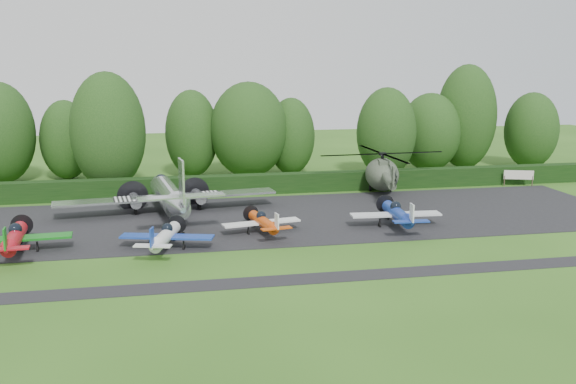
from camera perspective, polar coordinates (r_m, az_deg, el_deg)
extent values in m
plane|color=#2B5317|center=(46.14, -3.33, -5.52)|extent=(160.00, 160.00, 0.00)
cube|color=black|center=(55.70, -4.71, -2.52)|extent=(70.00, 18.00, 0.01)
cube|color=black|center=(40.50, -2.17, -7.99)|extent=(70.00, 2.00, 0.00)
cube|color=black|center=(66.37, -5.77, -0.24)|extent=(90.00, 1.60, 2.00)
cylinder|color=silver|center=(58.02, -10.53, -0.38)|extent=(2.07, 10.81, 2.07)
cone|color=silver|center=(63.96, -10.59, 0.73)|extent=(2.07, 1.35, 2.07)
cone|color=silver|center=(51.59, -10.46, -1.37)|extent=(2.07, 2.70, 2.07)
sphere|color=black|center=(63.03, -10.60, 0.99)|extent=(1.35, 1.35, 1.35)
cube|color=silver|center=(58.96, -10.53, -0.45)|extent=(19.83, 2.16, 0.20)
cube|color=white|center=(59.03, -14.03, -0.49)|extent=(2.34, 2.25, 0.05)
cube|color=white|center=(59.06, -7.04, -0.22)|extent=(2.34, 2.25, 0.05)
cylinder|color=silver|center=(59.59, -13.30, -0.67)|extent=(0.99, 2.88, 0.99)
cylinder|color=silver|center=(59.61, -7.76, -0.45)|extent=(0.99, 2.88, 0.99)
cylinder|color=black|center=(61.57, -13.23, -0.27)|extent=(2.88, 0.03, 2.88)
cylinder|color=black|center=(61.60, -7.87, -0.06)|extent=(2.88, 0.03, 2.88)
cube|color=silver|center=(50.67, -10.49, -0.45)|extent=(6.76, 1.26, 0.13)
cube|color=silver|center=(50.16, -10.54, 0.89)|extent=(0.16, 1.98, 3.42)
cylinder|color=black|center=(59.46, -13.27, -1.67)|extent=(0.23, 0.81, 0.81)
cylinder|color=black|center=(59.48, -7.71, -1.46)|extent=(0.23, 0.81, 0.81)
cylinder|color=black|center=(51.02, -10.36, -3.82)|extent=(0.16, 0.40, 0.40)
cylinder|color=#A70F1B|center=(49.53, -23.13, -3.81)|extent=(1.06, 6.05, 1.06)
sphere|color=black|center=(50.03, -23.03, -3.06)|extent=(0.92, 0.92, 0.92)
cube|color=#0F6815|center=(50.09, -22.99, -3.83)|extent=(7.70, 1.43, 0.15)
cube|color=#A70F1B|center=(46.05, -24.08, -4.66)|extent=(2.86, 0.77, 0.11)
cube|color=#0F6815|center=(45.76, -24.18, -3.84)|extent=(0.11, 0.88, 1.43)
cylinder|color=black|center=(53.23, -22.28, -2.71)|extent=(1.65, 0.02, 1.65)
cylinder|color=black|center=(49.82, -21.35, -4.79)|extent=(0.15, 0.48, 0.48)
cylinder|color=black|center=(52.49, -22.41, -4.08)|extent=(0.13, 0.44, 0.44)
cylinder|color=silver|center=(47.40, -10.86, -3.90)|extent=(0.94, 5.37, 0.94)
sphere|color=black|center=(47.85, -10.88, -3.21)|extent=(0.82, 0.82, 0.82)
cube|color=navy|center=(47.91, -10.85, -3.91)|extent=(6.83, 1.27, 0.14)
cube|color=silver|center=(44.23, -10.84, -4.70)|extent=(2.54, 0.68, 0.10)
cube|color=navy|center=(43.97, -10.87, -3.94)|extent=(0.10, 0.78, 1.27)
cylinder|color=black|center=(50.75, -10.88, -2.86)|extent=(1.46, 0.02, 1.46)
cylinder|color=black|center=(47.95, -12.34, -4.90)|extent=(0.14, 0.43, 0.43)
cylinder|color=black|center=(47.93, -9.30, -4.78)|extent=(0.14, 0.43, 0.43)
cylinder|color=black|center=(50.09, -10.83, -4.14)|extent=(0.12, 0.39, 0.39)
cylinder|color=#BF410B|center=(50.93, -2.21, -2.70)|extent=(0.87, 4.97, 0.87)
sphere|color=black|center=(51.36, -2.31, -2.11)|extent=(0.76, 0.76, 0.76)
cube|color=silver|center=(51.40, -2.29, -2.72)|extent=(6.33, 1.18, 0.13)
cube|color=#BF410B|center=(48.03, -1.66, -3.30)|extent=(2.35, 0.63, 0.09)
cube|color=silver|center=(47.79, -1.65, -2.65)|extent=(0.09, 0.72, 1.18)
cylinder|color=black|center=(54.02, -2.73, -1.87)|extent=(1.36, 0.02, 1.36)
cylinder|color=black|center=(51.25, -3.55, -3.58)|extent=(0.13, 0.40, 0.40)
cylinder|color=black|center=(51.59, -0.96, -3.46)|extent=(0.13, 0.40, 0.40)
cylinder|color=black|center=(53.40, -2.59, -2.96)|extent=(0.11, 0.36, 0.36)
cylinder|color=navy|center=(53.54, 9.72, -1.94)|extent=(1.03, 5.92, 1.03)
sphere|color=black|center=(54.02, 9.50, -1.28)|extent=(0.90, 0.90, 0.90)
cube|color=silver|center=(54.07, 9.51, -1.97)|extent=(7.53, 1.40, 0.15)
cube|color=navy|center=(50.27, 11.15, -2.57)|extent=(2.80, 0.75, 0.11)
cube|color=silver|center=(50.01, 11.23, -1.82)|extent=(0.11, 0.86, 1.40)
cylinder|color=black|center=(57.03, 8.38, -1.06)|extent=(1.61, 0.02, 1.61)
cylinder|color=black|center=(53.60, 8.16, -2.96)|extent=(0.15, 0.47, 0.47)
cylinder|color=black|center=(54.57, 10.94, -2.80)|extent=(0.15, 0.47, 0.47)
cylinder|color=black|center=(56.32, 8.69, -2.28)|extent=(0.13, 0.43, 0.43)
ellipsoid|color=#343D2F|center=(67.20, 8.35, 1.57)|extent=(3.44, 6.30, 3.30)
cylinder|color=#343D2F|center=(62.56, 9.85, 1.08)|extent=(0.77, 6.61, 0.77)
cube|color=#343D2F|center=(59.26, 11.05, 1.42)|extent=(0.13, 0.99, 1.76)
cylinder|color=black|center=(66.93, 8.39, 2.96)|extent=(0.33, 0.33, 0.88)
cylinder|color=black|center=(66.86, 8.40, 3.38)|extent=(0.77, 0.77, 0.28)
cylinder|color=black|center=(66.86, 8.40, 3.38)|extent=(13.23, 13.23, 0.07)
cube|color=#343D2F|center=(66.17, 8.63, 2.52)|extent=(0.99, 2.20, 0.77)
ellipsoid|color=black|center=(68.82, 7.87, 1.91)|extent=(2.09, 2.09, 1.88)
cylinder|color=black|center=(67.97, 7.19, 0.30)|extent=(0.20, 0.62, 0.62)
cylinder|color=black|center=(68.69, 8.94, 0.37)|extent=(0.20, 0.62, 0.62)
cylinder|color=black|center=(64.27, 9.34, -0.47)|extent=(0.18, 0.53, 0.53)
cylinder|color=#3F3326|center=(73.92, 18.80, 0.89)|extent=(0.12, 0.12, 1.18)
cylinder|color=#3F3326|center=(75.42, 20.75, 0.96)|extent=(0.12, 0.12, 1.18)
cube|color=beige|center=(74.54, 19.82, 1.44)|extent=(3.16, 0.08, 0.99)
cylinder|color=black|center=(87.86, 20.67, 3.04)|extent=(0.70, 0.70, 3.16)
ellipsoid|color=#153511|center=(87.47, 20.82, 5.14)|extent=(6.71, 6.71, 9.66)
cylinder|color=black|center=(84.84, 15.40, 3.48)|extent=(0.70, 0.70, 4.30)
ellipsoid|color=#153511|center=(84.36, 15.56, 6.45)|extent=(7.49, 7.49, 13.14)
cylinder|color=black|center=(78.69, -23.97, 2.06)|extent=(0.70, 0.70, 3.71)
ellipsoid|color=#153511|center=(78.21, -24.20, 4.81)|extent=(7.43, 7.43, 11.33)
cylinder|color=black|center=(76.78, 8.65, 2.62)|extent=(0.70, 0.70, 3.45)
ellipsoid|color=#153511|center=(76.31, 8.74, 5.25)|extent=(6.98, 6.98, 10.55)
cylinder|color=black|center=(77.66, 0.27, 2.70)|extent=(0.70, 0.70, 3.02)
ellipsoid|color=#153511|center=(77.24, 0.27, 4.98)|extent=(5.71, 5.71, 9.24)
cylinder|color=black|center=(75.86, -3.48, 2.71)|extent=(0.70, 0.70, 3.66)
ellipsoid|color=#153511|center=(75.37, -3.52, 5.53)|extent=(9.05, 9.05, 11.20)
cylinder|color=black|center=(70.98, -15.53, 1.85)|extent=(0.70, 0.70, 4.09)
ellipsoid|color=#153511|center=(70.41, -15.71, 5.22)|extent=(7.83, 7.83, 12.49)
cylinder|color=black|center=(81.96, 12.41, 2.95)|extent=(0.70, 0.70, 3.17)
ellipsoid|color=#153511|center=(81.54, 12.51, 5.21)|extent=(7.52, 7.52, 9.68)
cylinder|color=black|center=(78.80, -19.00, 2.18)|extent=(0.70, 0.70, 3.00)
ellipsoid|color=#153511|center=(78.38, -19.15, 4.40)|extent=(5.79, 5.79, 9.17)
cylinder|color=black|center=(76.99, -8.47, 2.61)|extent=(0.70, 0.70, 3.36)
ellipsoid|color=#153511|center=(76.53, -8.55, 5.17)|extent=(6.20, 6.20, 10.26)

